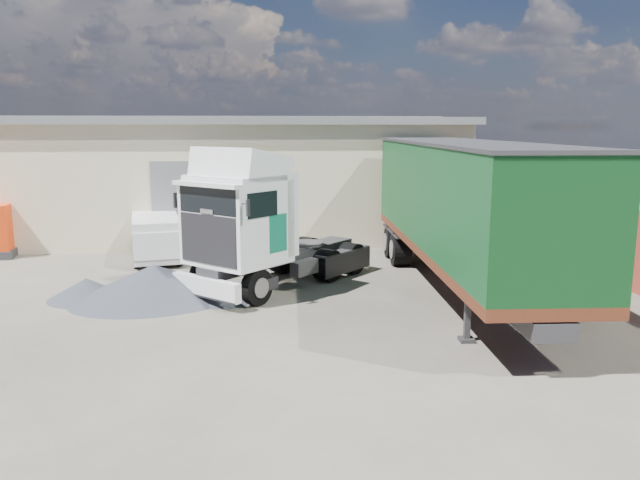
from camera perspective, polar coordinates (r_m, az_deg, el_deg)
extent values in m
plane|color=#272520|center=(15.64, -6.01, -8.06)|extent=(120.00, 120.00, 0.00)
cube|color=#B5A98B|center=(31.54, -17.06, 5.48)|extent=(30.00, 12.00, 5.00)
cube|color=#545659|center=(31.45, -17.31, 10.29)|extent=(30.60, 12.60, 0.30)
cube|color=#545659|center=(25.12, -10.62, 3.01)|extent=(4.00, 0.08, 3.60)
cube|color=#545659|center=(31.45, -17.33, 10.65)|extent=(30.60, 0.40, 0.15)
cube|color=maroon|center=(24.04, 22.54, 0.75)|extent=(0.35, 26.00, 2.50)
cylinder|color=black|center=(18.21, -8.23, -3.77)|extent=(2.47, 2.40, 1.04)
cylinder|color=black|center=(20.69, -1.47, -1.96)|extent=(2.50, 2.43, 1.04)
cylinder|color=black|center=(21.75, 0.79, -1.35)|extent=(2.50, 2.43, 1.04)
cube|color=#2D2D30|center=(19.80, -3.42, -1.46)|extent=(5.05, 5.32, 0.29)
cube|color=silver|center=(17.59, -10.39, -4.27)|extent=(1.99, 1.88, 0.54)
cube|color=silver|center=(18.11, -7.60, 1.68)|extent=(3.32, 3.31, 2.40)
cube|color=black|center=(17.40, -10.18, 0.03)|extent=(1.61, 1.51, 1.37)
cube|color=black|center=(17.26, -10.24, 3.56)|extent=(1.64, 1.54, 0.73)
cube|color=silver|center=(18.09, -7.28, 6.59)|extent=(3.07, 3.04, 1.20)
cube|color=#0D5D46|center=(19.30, -9.36, 1.36)|extent=(0.51, 0.54, 1.08)
cube|color=#0D5D46|center=(17.61, -3.84, 0.62)|extent=(0.51, 0.54, 1.08)
cylinder|color=#2D2D30|center=(20.72, -1.14, -0.34)|extent=(1.52, 1.52, 0.12)
cube|color=#2D2D30|center=(14.87, 13.33, -6.78)|extent=(0.35, 0.35, 1.23)
cube|color=#2D2D30|center=(15.55, 20.54, -6.42)|extent=(0.35, 0.35, 1.23)
cylinder|color=black|center=(23.41, 9.77, -0.47)|extent=(2.92, 1.33, 1.19)
cube|color=#2D2D30|center=(19.02, 12.77, -1.80)|extent=(1.59, 13.48, 0.39)
cube|color=#522212|center=(18.94, 12.81, -0.71)|extent=(3.49, 13.58, 0.27)
cube|color=black|center=(18.71, 13.00, 4.09)|extent=(3.49, 13.58, 2.92)
cube|color=#2D2D30|center=(18.62, 13.19, 8.62)|extent=(3.56, 13.65, 0.09)
cylinder|color=black|center=(22.87, -14.60, -1.70)|extent=(1.74, 0.87, 0.57)
cylinder|color=black|center=(25.60, -14.81, -0.45)|extent=(1.74, 0.87, 0.57)
cube|color=silver|center=(24.12, -14.78, 0.41)|extent=(2.34, 4.22, 1.47)
cube|color=silver|center=(22.51, -14.65, -0.39)|extent=(1.72, 1.06, 0.95)
cube|color=black|center=(22.60, -14.72, 0.88)|extent=(1.50, 0.34, 0.52)
cone|color=#20232A|center=(18.68, -14.91, -3.71)|extent=(6.08, 6.08, 1.01)
cone|color=#20232A|center=(18.14, -8.70, -4.71)|extent=(2.28, 2.28, 0.50)
cone|color=#20232A|center=(19.34, -20.58, -4.16)|extent=(2.79, 2.79, 0.60)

